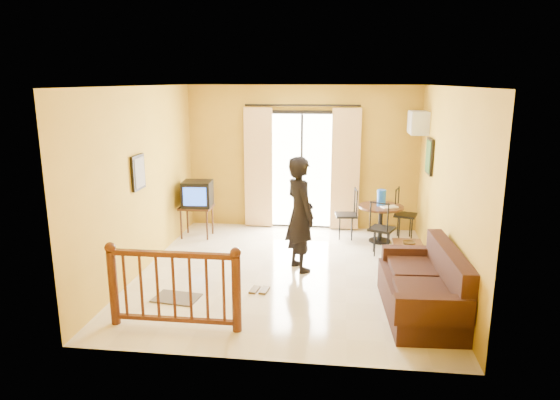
# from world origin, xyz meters

# --- Properties ---
(ground) EXTENTS (5.00, 5.00, 0.00)m
(ground) POSITION_xyz_m (0.00, 0.00, 0.00)
(ground) COLOR beige
(ground) RESTS_ON ground
(room_shell) EXTENTS (5.00, 5.00, 5.00)m
(room_shell) POSITION_xyz_m (0.00, 0.00, 1.70)
(room_shell) COLOR white
(room_shell) RESTS_ON ground
(balcony_door) EXTENTS (2.25, 0.14, 2.46)m
(balcony_door) POSITION_xyz_m (0.00, 2.43, 1.19)
(balcony_door) COLOR black
(balcony_door) RESTS_ON ground
(tv_table) EXTENTS (0.59, 0.49, 0.59)m
(tv_table) POSITION_xyz_m (-1.90, 1.61, 0.51)
(tv_table) COLOR black
(tv_table) RESTS_ON ground
(television) EXTENTS (0.56, 0.52, 0.47)m
(television) POSITION_xyz_m (-1.87, 1.61, 0.83)
(television) COLOR black
(television) RESTS_ON tv_table
(picture_left) EXTENTS (0.05, 0.42, 0.52)m
(picture_left) POSITION_xyz_m (-2.22, -0.20, 1.55)
(picture_left) COLOR black
(picture_left) RESTS_ON room_shell
(dining_table) EXTENTS (0.81, 0.81, 0.68)m
(dining_table) POSITION_xyz_m (1.50, 1.71, 0.53)
(dining_table) COLOR black
(dining_table) RESTS_ON ground
(water_jug) EXTENTS (0.16, 0.16, 0.30)m
(water_jug) POSITION_xyz_m (1.50, 1.72, 0.82)
(water_jug) COLOR blue
(water_jug) RESTS_ON dining_table
(serving_tray) EXTENTS (0.33, 0.28, 0.02)m
(serving_tray) POSITION_xyz_m (1.64, 1.61, 0.69)
(serving_tray) COLOR beige
(serving_tray) RESTS_ON dining_table
(dining_chairs) EXTENTS (1.56, 1.47, 0.95)m
(dining_chairs) POSITION_xyz_m (1.44, 1.60, 0.00)
(dining_chairs) COLOR black
(dining_chairs) RESTS_ON ground
(air_conditioner) EXTENTS (0.31, 0.60, 0.40)m
(air_conditioner) POSITION_xyz_m (2.09, 1.95, 2.15)
(air_conditioner) COLOR silver
(air_conditioner) RESTS_ON room_shell
(botanical_print) EXTENTS (0.05, 0.50, 0.60)m
(botanical_print) POSITION_xyz_m (2.22, 1.30, 1.65)
(botanical_print) COLOR black
(botanical_print) RESTS_ON room_shell
(coffee_table) EXTENTS (0.46, 0.82, 0.37)m
(coffee_table) POSITION_xyz_m (1.85, 0.39, 0.24)
(coffee_table) COLOR black
(coffee_table) RESTS_ON ground
(bowl) EXTENTS (0.25, 0.25, 0.06)m
(bowl) POSITION_xyz_m (1.85, 0.44, 0.40)
(bowl) COLOR #503C1B
(bowl) RESTS_ON coffee_table
(sofa) EXTENTS (0.94, 1.87, 0.88)m
(sofa) POSITION_xyz_m (1.86, -1.18, 0.33)
(sofa) COLOR black
(sofa) RESTS_ON ground
(standing_person) EXTENTS (0.70, 0.78, 1.78)m
(standing_person) POSITION_xyz_m (0.16, 0.17, 0.89)
(standing_person) COLOR black
(standing_person) RESTS_ON ground
(stair_balustrade) EXTENTS (1.63, 0.13, 1.04)m
(stair_balustrade) POSITION_xyz_m (-1.15, -1.90, 0.56)
(stair_balustrade) COLOR #471E0F
(stair_balustrade) RESTS_ON ground
(doormat) EXTENTS (0.65, 0.48, 0.02)m
(doormat) POSITION_xyz_m (-1.40, -1.13, 0.01)
(doormat) COLOR #554D44
(doormat) RESTS_ON ground
(sandals) EXTENTS (0.27, 0.26, 0.03)m
(sandals) POSITION_xyz_m (-0.33, -0.74, 0.01)
(sandals) COLOR #503C1B
(sandals) RESTS_ON ground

